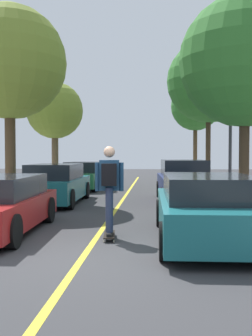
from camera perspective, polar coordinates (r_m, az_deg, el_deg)
The scene contains 14 objects.
ground at distance 7.14m, azimuth -5.85°, elevation -12.06°, with size 80.00×80.00×0.00m, color #353538.
center_line at distance 11.03m, azimuth -2.28°, elevation -7.05°, with size 0.12×39.20×0.01m, color gold.
parked_car_left_near at distance 14.50m, azimuth -9.79°, elevation -2.24°, with size 1.88×4.62×1.38m.
parked_car_left_far at distance 20.12m, azimuth -5.89°, elevation -1.12°, with size 1.90×4.43×1.35m.
parked_car_right_nearest at distance 8.28m, azimuth 11.41°, elevation -5.52°, with size 2.03×4.60×1.31m.
parked_car_right_near at distance 14.96m, azimuth 8.06°, elevation -1.89°, with size 1.95×4.59×1.52m.
street_tree_left_nearest at distance 15.57m, azimuth -16.02°, elevation 14.00°, with size 4.07×4.07×6.91m.
street_tree_left_near at distance 21.67m, azimuth -9.95°, elevation 7.87°, with size 2.94×2.94×5.33m.
street_tree_right_nearest at distance 13.50m, azimuth 16.34°, elevation 14.13°, with size 4.07×4.07×6.50m.
street_tree_right_near at distance 21.90m, azimuth 11.50°, elevation 11.82°, with size 4.30×4.30×7.51m.
street_tree_right_far at distance 28.41m, azimuth 9.70°, elevation 8.49°, with size 3.33×3.33×6.52m.
streetlamp at distance 15.69m, azimuth 14.44°, elevation 7.79°, with size 0.36×0.24×5.60m.
skateboard at distance 8.40m, azimuth -2.34°, elevation -9.32°, with size 0.29×0.86×0.10m.
skateboarder at distance 8.22m, azimuth -2.36°, elevation -2.27°, with size 0.59×0.71×1.79m.
Camera 1 is at (1.19, -6.83, 1.73)m, focal length 43.49 mm.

